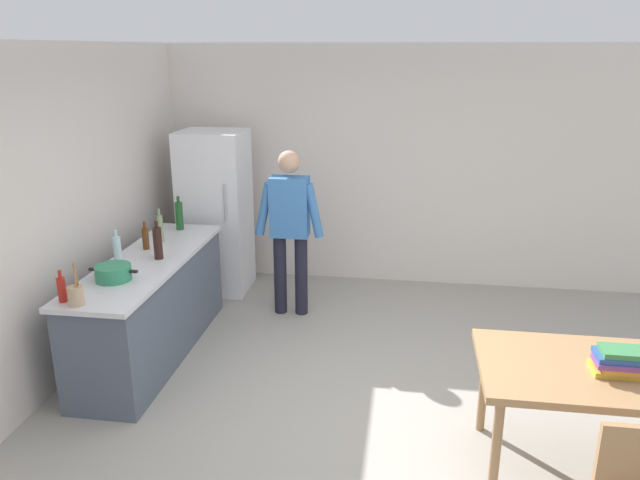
# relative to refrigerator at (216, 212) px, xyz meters

# --- Properties ---
(ground_plane) EXTENTS (14.00, 14.00, 0.00)m
(ground_plane) POSITION_rel_refrigerator_xyz_m (1.90, -2.40, -0.90)
(ground_plane) COLOR #9E998E
(wall_back) EXTENTS (6.40, 0.12, 2.70)m
(wall_back) POSITION_rel_refrigerator_xyz_m (1.90, 0.60, 0.45)
(wall_back) COLOR silver
(wall_back) RESTS_ON ground_plane
(wall_left) EXTENTS (0.12, 5.60, 2.70)m
(wall_left) POSITION_rel_refrigerator_xyz_m (-0.70, -2.20, 0.45)
(wall_left) COLOR silver
(wall_left) RESTS_ON ground_plane
(kitchen_counter) EXTENTS (0.64, 2.20, 0.90)m
(kitchen_counter) POSITION_rel_refrigerator_xyz_m (-0.10, -1.60, -0.45)
(kitchen_counter) COLOR #4C5666
(kitchen_counter) RESTS_ON ground_plane
(refrigerator) EXTENTS (0.70, 0.67, 1.80)m
(refrigerator) POSITION_rel_refrigerator_xyz_m (0.00, 0.00, 0.00)
(refrigerator) COLOR white
(refrigerator) RESTS_ON ground_plane
(person) EXTENTS (0.70, 0.22, 1.70)m
(person) POSITION_rel_refrigerator_xyz_m (0.95, -0.55, 0.08)
(person) COLOR #1E1E2D
(person) RESTS_ON ground_plane
(dining_table) EXTENTS (1.40, 0.90, 0.75)m
(dining_table) POSITION_rel_refrigerator_xyz_m (3.30, -2.70, -0.23)
(dining_table) COLOR #9E754C
(dining_table) RESTS_ON ground_plane
(cooking_pot) EXTENTS (0.40, 0.28, 0.12)m
(cooking_pot) POSITION_rel_refrigerator_xyz_m (-0.16, -2.10, 0.06)
(cooking_pot) COLOR #2D845B
(cooking_pot) RESTS_ON kitchen_counter
(utensil_jar) EXTENTS (0.11, 0.11, 0.32)m
(utensil_jar) POSITION_rel_refrigerator_xyz_m (-0.19, -2.60, 0.08)
(utensil_jar) COLOR tan
(utensil_jar) RESTS_ON kitchen_counter
(bottle_sauce_red) EXTENTS (0.06, 0.06, 0.24)m
(bottle_sauce_red) POSITION_rel_refrigerator_xyz_m (-0.32, -2.56, 0.10)
(bottle_sauce_red) COLOR #B22319
(bottle_sauce_red) RESTS_ON kitchen_counter
(bottle_water_clear) EXTENTS (0.07, 0.07, 0.30)m
(bottle_water_clear) POSITION_rel_refrigerator_xyz_m (-0.29, -1.75, 0.13)
(bottle_water_clear) COLOR silver
(bottle_water_clear) RESTS_ON kitchen_counter
(bottle_vinegar_tall) EXTENTS (0.06, 0.06, 0.32)m
(bottle_vinegar_tall) POSITION_rel_refrigerator_xyz_m (-0.17, -1.11, 0.14)
(bottle_vinegar_tall) COLOR gray
(bottle_vinegar_tall) RESTS_ON kitchen_counter
(bottle_beer_brown) EXTENTS (0.06, 0.06, 0.26)m
(bottle_beer_brown) POSITION_rel_refrigerator_xyz_m (-0.22, -1.33, 0.11)
(bottle_beer_brown) COLOR #5B3314
(bottle_beer_brown) RESTS_ON kitchen_counter
(bottle_wine_green) EXTENTS (0.08, 0.08, 0.34)m
(bottle_wine_green) POSITION_rel_refrigerator_xyz_m (-0.15, -0.69, 0.15)
(bottle_wine_green) COLOR #1E5123
(bottle_wine_green) RESTS_ON kitchen_counter
(bottle_wine_dark) EXTENTS (0.08, 0.08, 0.34)m
(bottle_wine_dark) POSITION_rel_refrigerator_xyz_m (-0.01, -1.57, 0.15)
(bottle_wine_dark) COLOR black
(bottle_wine_dark) RESTS_ON kitchen_counter
(book_stack) EXTENTS (0.28, 0.21, 0.17)m
(book_stack) POSITION_rel_refrigerator_xyz_m (3.41, -2.76, -0.07)
(book_stack) COLOR gold
(book_stack) RESTS_ON dining_table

